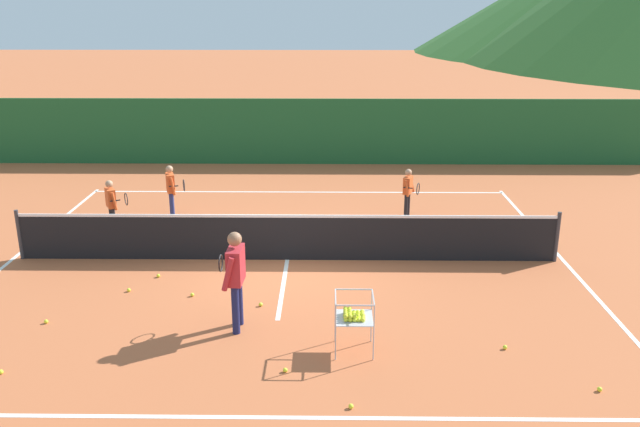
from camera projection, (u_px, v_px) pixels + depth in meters
The scene contains 23 objects.
ground_plane at pixel (287, 260), 13.62m from camera, with size 120.00×120.00×0.00m, color #BC6038.
line_baseline_near at pixel (262, 417), 8.47m from camera, with size 11.35×0.08×0.01m, color white.
line_baseline_far at pixel (298, 192), 18.41m from camera, with size 11.35×0.08×0.01m, color white.
line_sideline_west at pixel (14, 258), 13.68m from camera, with size 0.08×10.45×0.01m, color white.
line_sideline_east at pixel (564, 261), 13.55m from camera, with size 0.08×10.45×0.01m, color white.
line_service_center at pixel (287, 260), 13.61m from camera, with size 0.08×5.43×0.01m, color white.
tennis_net at pixel (287, 237), 13.46m from camera, with size 11.04×0.08×1.05m.
instructor at pixel (235, 272), 10.47m from camera, with size 0.43×0.77×1.66m.
student_0 at pixel (112, 201), 15.00m from camera, with size 0.61×0.50×1.24m.
student_1 at pixel (171, 186), 16.06m from camera, with size 0.55×0.54×1.30m.
student_2 at pixel (408, 188), 16.11m from camera, with size 0.41×0.67×1.20m.
ball_cart at pixel (353, 315), 9.91m from camera, with size 0.58×0.58×0.90m.
tennis_ball_0 at pixel (261, 304), 11.54m from camera, with size 0.07×0.07×0.07m, color yellow.
tennis_ball_1 at pixel (129, 290), 12.11m from camera, with size 0.07×0.07×0.07m, color yellow.
tennis_ball_2 at pixel (351, 406), 8.65m from camera, with size 0.07×0.07×0.07m, color yellow.
tennis_ball_3 at pixel (600, 389), 9.02m from camera, with size 0.07×0.07×0.07m, color yellow.
tennis_ball_4 at pixel (505, 347), 10.11m from camera, with size 0.07×0.07×0.07m, color yellow.
tennis_ball_6 at pixel (1, 372), 9.44m from camera, with size 0.07×0.07×0.07m, color yellow.
tennis_ball_7 at pixel (192, 295), 11.92m from camera, with size 0.07×0.07×0.07m, color yellow.
tennis_ball_8 at pixel (158, 276), 12.74m from camera, with size 0.07×0.07×0.07m, color yellow.
tennis_ball_9 at pixel (46, 322), 10.92m from camera, with size 0.07×0.07×0.07m, color yellow.
tennis_ball_10 at pixel (285, 370), 9.49m from camera, with size 0.07×0.07×0.07m, color yellow.
windscreen_fence at pixel (302, 132), 21.27m from camera, with size 24.96×0.08×2.12m, color #1E5B2D.
Camera 1 is at (0.83, -12.65, 5.09)m, focal length 37.14 mm.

